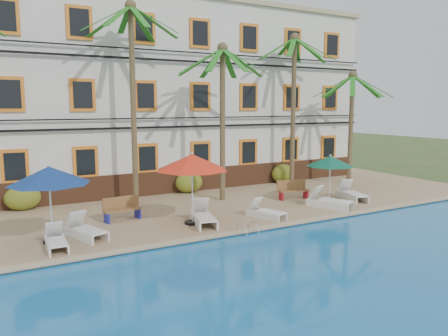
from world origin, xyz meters
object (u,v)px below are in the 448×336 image
lounger_b (85,230)px  lounger_d (266,212)px  umbrella_blue (49,176)px  lounger_a (56,241)px  palm_c (222,100)px  lounger_e (329,201)px  lounger_c (203,216)px  pool_ladder (248,232)px  bench_left (121,208)px  palm_b (133,78)px  umbrella_red (192,163)px  umbrella_green (330,161)px  bench_right (293,189)px  palm_d (294,90)px  palm_e (351,111)px  lounger_f (351,194)px

lounger_b → lounger_d: (6.97, -0.78, -0.03)m
umbrella_blue → lounger_a: umbrella_blue is taller
palm_c → lounger_e: (3.37, -3.75, -4.49)m
palm_c → lounger_e: size_ratio=3.51×
lounger_c → pool_ladder: size_ratio=2.82×
pool_ladder → bench_left: bearing=131.9°
palm_b → umbrella_red: palm_b is taller
palm_b → bench_left: size_ratio=5.87×
lounger_a → lounger_e: bearing=0.2°
palm_c → lounger_c: size_ratio=3.53×
umbrella_green → pool_ladder: 6.97m
umbrella_red → bench_right: (6.19, 1.71, -1.91)m
palm_b → lounger_e: bearing=-33.5°
umbrella_green → umbrella_red: bearing=-175.9°
lounger_c → bench_left: 3.34m
palm_c → palm_d: bearing=14.7°
lounger_c → lounger_e: lounger_e is taller
palm_c → palm_e: size_ratio=1.15×
umbrella_red → lounger_d: (2.96, -0.64, -2.12)m
lounger_d → lounger_e: bearing=2.2°
palm_c → umbrella_green: bearing=-32.1°
lounger_b → bench_right: bench_right is taller
palm_b → lounger_b: (-3.16, -4.21, -5.47)m
lounger_a → lounger_f: lounger_f is taller
lounger_f → umbrella_blue: bearing=-179.8°
lounger_f → lounger_a: bearing=-176.9°
lounger_a → lounger_e: (11.54, 0.04, 0.05)m
lounger_b → lounger_c: bearing=-5.3°
palm_b → umbrella_blue: size_ratio=3.44×
lounger_e → bench_left: (-8.72, 2.37, 0.16)m
umbrella_blue → lounger_a: size_ratio=1.59×
bench_right → palm_c: bearing=153.4°
umbrella_blue → lounger_b: (1.07, 0.01, -1.97)m
palm_d → lounger_a: size_ratio=5.09×
umbrella_blue → umbrella_green: (12.52, 0.40, -0.35)m
umbrella_red → pool_ladder: size_ratio=3.74×
palm_e → umbrella_red: (-11.58, -3.39, -1.87)m
bench_right → palm_d: bearing=53.1°
umbrella_green → pool_ladder: (-6.21, -2.54, -1.90)m
umbrella_red → lounger_e: (6.48, -0.50, -2.07)m
palm_d → bench_left: size_ratio=5.45×
lounger_b → lounger_c: size_ratio=0.94×
umbrella_green → palm_b: bearing=155.3°
lounger_a → lounger_e: size_ratio=0.78×
lounger_b → lounger_f: (12.56, 0.05, 0.02)m
umbrella_red → lounger_b: bearing=178.0°
umbrella_green → bench_left: (-9.69, 1.33, -1.43)m
palm_b → lounger_a: palm_b is taller
umbrella_blue → umbrella_red: umbrella_red is taller
palm_b → bench_right: bearing=-20.6°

